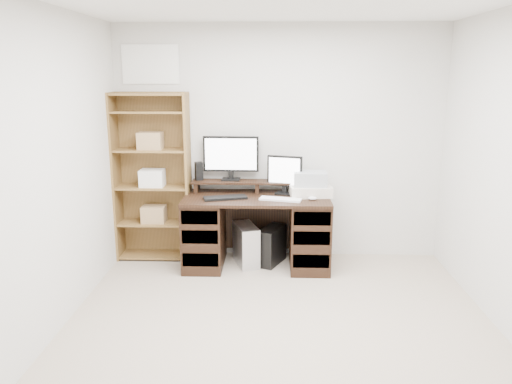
{
  "coord_description": "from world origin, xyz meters",
  "views": [
    {
      "loc": [
        -0.07,
        -3.34,
        2.0
      ],
      "look_at": [
        -0.23,
        1.43,
        0.85
      ],
      "focal_mm": 35.0,
      "sensor_mm": 36.0,
      "label": 1
    }
  ],
  "objects_px": {
    "monitor_small": "(285,173)",
    "tower_silver": "(246,245)",
    "printer": "(310,190)",
    "bookshelf": "(153,176)",
    "monitor_wide": "(231,156)",
    "desk": "(257,230)",
    "tower_black": "(272,245)"
  },
  "relations": [
    {
      "from": "bookshelf",
      "to": "tower_silver",
      "type": "bearing_deg",
      "value": -10.15
    },
    {
      "from": "printer",
      "to": "monitor_small",
      "type": "bearing_deg",
      "value": 160.95
    },
    {
      "from": "monitor_wide",
      "to": "tower_black",
      "type": "bearing_deg",
      "value": -23.2
    },
    {
      "from": "tower_silver",
      "to": "bookshelf",
      "type": "relative_size",
      "value": 0.24
    },
    {
      "from": "desk",
      "to": "monitor_wide",
      "type": "height_order",
      "value": "monitor_wide"
    },
    {
      "from": "tower_silver",
      "to": "tower_black",
      "type": "bearing_deg",
      "value": -12.87
    },
    {
      "from": "desk",
      "to": "printer",
      "type": "bearing_deg",
      "value": 7.17
    },
    {
      "from": "monitor_wide",
      "to": "printer",
      "type": "height_order",
      "value": "monitor_wide"
    },
    {
      "from": "monitor_wide",
      "to": "bookshelf",
      "type": "bearing_deg",
      "value": -174.71
    },
    {
      "from": "printer",
      "to": "tower_silver",
      "type": "height_order",
      "value": "printer"
    },
    {
      "from": "monitor_small",
      "to": "tower_silver",
      "type": "height_order",
      "value": "monitor_small"
    },
    {
      "from": "monitor_small",
      "to": "printer",
      "type": "height_order",
      "value": "monitor_small"
    },
    {
      "from": "monitor_wide",
      "to": "tower_black",
      "type": "xyz_separation_m",
      "value": [
        0.44,
        -0.21,
        -0.93
      ]
    },
    {
      "from": "desk",
      "to": "printer",
      "type": "distance_m",
      "value": 0.69
    },
    {
      "from": "monitor_wide",
      "to": "monitor_small",
      "type": "bearing_deg",
      "value": -11.2
    },
    {
      "from": "monitor_wide",
      "to": "tower_black",
      "type": "height_order",
      "value": "monitor_wide"
    },
    {
      "from": "printer",
      "to": "bookshelf",
      "type": "xyz_separation_m",
      "value": [
        -1.68,
        0.14,
        0.12
      ]
    },
    {
      "from": "monitor_wide",
      "to": "monitor_small",
      "type": "distance_m",
      "value": 0.61
    },
    {
      "from": "desk",
      "to": "tower_silver",
      "type": "height_order",
      "value": "desk"
    },
    {
      "from": "printer",
      "to": "tower_black",
      "type": "height_order",
      "value": "printer"
    },
    {
      "from": "monitor_wide",
      "to": "printer",
      "type": "distance_m",
      "value": 0.92
    },
    {
      "from": "printer",
      "to": "tower_silver",
      "type": "xyz_separation_m",
      "value": [
        -0.67,
        -0.04,
        -0.59
      ]
    },
    {
      "from": "desk",
      "to": "printer",
      "type": "height_order",
      "value": "printer"
    },
    {
      "from": "desk",
      "to": "monitor_wide",
      "type": "distance_m",
      "value": 0.84
    },
    {
      "from": "tower_silver",
      "to": "bookshelf",
      "type": "xyz_separation_m",
      "value": [
        -1.01,
        0.18,
        0.7
      ]
    },
    {
      "from": "monitor_small",
      "to": "tower_silver",
      "type": "bearing_deg",
      "value": -149.7
    },
    {
      "from": "monitor_wide",
      "to": "bookshelf",
      "type": "relative_size",
      "value": 0.33
    },
    {
      "from": "printer",
      "to": "bookshelf",
      "type": "distance_m",
      "value": 1.69
    },
    {
      "from": "desk",
      "to": "bookshelf",
      "type": "distance_m",
      "value": 1.26
    },
    {
      "from": "desk",
      "to": "tower_black",
      "type": "xyz_separation_m",
      "value": [
        0.16,
        0.06,
        -0.19
      ]
    },
    {
      "from": "tower_black",
      "to": "monitor_small",
      "type": "bearing_deg",
      "value": 54.87
    },
    {
      "from": "monitor_wide",
      "to": "tower_silver",
      "type": "distance_m",
      "value": 0.96
    }
  ]
}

